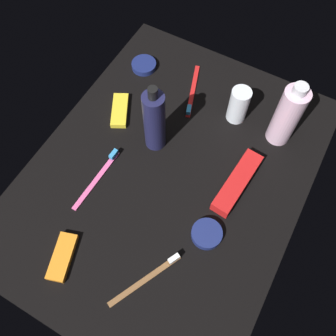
% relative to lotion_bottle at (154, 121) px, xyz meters
% --- Properties ---
extents(ground_plane, '(0.84, 0.64, 0.01)m').
position_rel_lotion_bottle_xyz_m(ground_plane, '(0.06, 0.07, -0.10)').
color(ground_plane, black).
extents(lotion_bottle, '(0.05, 0.05, 0.21)m').
position_rel_lotion_bottle_xyz_m(lotion_bottle, '(0.00, 0.00, 0.00)').
color(lotion_bottle, '#1D1E45').
rests_on(lotion_bottle, ground_plane).
extents(bodywash_bottle, '(0.06, 0.06, 0.20)m').
position_rel_lotion_bottle_xyz_m(bodywash_bottle, '(-0.17, 0.27, -0.00)').
color(bodywash_bottle, silver).
rests_on(bodywash_bottle, ground_plane).
extents(deodorant_stick, '(0.05, 0.05, 0.10)m').
position_rel_lotion_bottle_xyz_m(deodorant_stick, '(-0.17, 0.15, -0.04)').
color(deodorant_stick, silver).
rests_on(deodorant_stick, ground_plane).
extents(toothbrush_brown, '(0.17, 0.09, 0.02)m').
position_rel_lotion_bottle_xyz_m(toothbrush_brown, '(0.30, 0.16, -0.09)').
color(toothbrush_brown, brown).
rests_on(toothbrush_brown, ground_plane).
extents(toothbrush_red, '(0.17, 0.07, 0.02)m').
position_rel_lotion_bottle_xyz_m(toothbrush_red, '(-0.18, 0.01, -0.09)').
color(toothbrush_red, red).
rests_on(toothbrush_red, ground_plane).
extents(toothbrush_pink, '(0.18, 0.02, 0.02)m').
position_rel_lotion_bottle_xyz_m(toothbrush_pink, '(0.15, -0.07, -0.09)').
color(toothbrush_pink, '#E55999').
rests_on(toothbrush_pink, ground_plane).
extents(toothpaste_box_red, '(0.18, 0.06, 0.03)m').
position_rel_lotion_bottle_xyz_m(toothpaste_box_red, '(0.01, 0.23, -0.08)').
color(toothpaste_box_red, red).
rests_on(toothpaste_box_red, ground_plane).
extents(snack_bar_yellow, '(0.11, 0.08, 0.01)m').
position_rel_lotion_bottle_xyz_m(snack_bar_yellow, '(-0.04, -0.13, -0.09)').
color(snack_bar_yellow, yellow).
rests_on(snack_bar_yellow, ground_plane).
extents(snack_bar_orange, '(0.11, 0.07, 0.01)m').
position_rel_lotion_bottle_xyz_m(snack_bar_orange, '(0.36, -0.03, -0.09)').
color(snack_bar_orange, orange).
rests_on(snack_bar_orange, ground_plane).
extents(cream_tin_left, '(0.07, 0.07, 0.02)m').
position_rel_lotion_bottle_xyz_m(cream_tin_left, '(-0.20, -0.16, -0.09)').
color(cream_tin_left, navy).
rests_on(cream_tin_left, ground_plane).
extents(cream_tin_right, '(0.07, 0.07, 0.02)m').
position_rel_lotion_bottle_xyz_m(cream_tin_right, '(0.16, 0.22, -0.08)').
color(cream_tin_right, navy).
rests_on(cream_tin_right, ground_plane).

